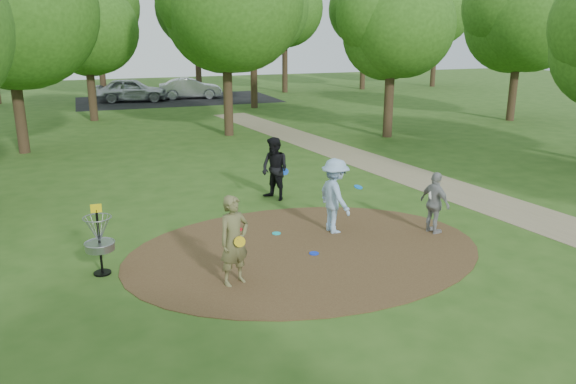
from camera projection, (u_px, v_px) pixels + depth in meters
name	position (u px, v px, depth m)	size (l,w,h in m)	color
ground	(306.00, 251.00, 13.05)	(100.00, 100.00, 0.00)	#2D5119
dirt_clearing	(306.00, 250.00, 13.05)	(8.40, 8.40, 0.02)	#47301C
footpath	(480.00, 199.00, 16.99)	(2.00, 40.00, 0.01)	#8C7A5B
parking_lot	(178.00, 100.00, 40.75)	(14.00, 8.00, 0.01)	black
player_observer_with_disc	(234.00, 241.00, 11.12)	(0.79, 0.66, 1.86)	brown
player_throwing_with_disc	(335.00, 196.00, 14.01)	(1.23, 1.29, 1.90)	#99BCE5
player_walking_with_disc	(275.00, 169.00, 16.72)	(1.06, 1.15, 1.89)	black
player_waiting_with_disc	(435.00, 203.00, 13.98)	(0.56, 0.98, 1.58)	#959597
disc_ground_cyan	(276.00, 233.00, 14.08)	(0.22, 0.22, 0.02)	#1AC9D1
disc_ground_blue	(314.00, 253.00, 12.83)	(0.22, 0.22, 0.02)	#0D30E6
disc_ground_red	(239.00, 229.00, 14.36)	(0.22, 0.22, 0.02)	red
car_left	(132.00, 90.00, 39.44)	(1.95, 4.84, 1.65)	#B5B7BD
car_right	(190.00, 88.00, 41.22)	(1.57, 4.51, 1.48)	#B2B3BA
disc_golf_basket	(99.00, 235.00, 11.59)	(0.63, 0.63, 1.54)	black
tree_ring	(272.00, 20.00, 20.43)	(37.10, 45.50, 9.08)	#332316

